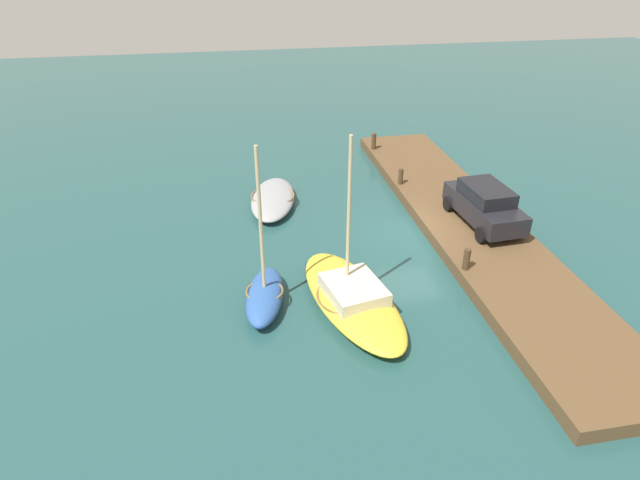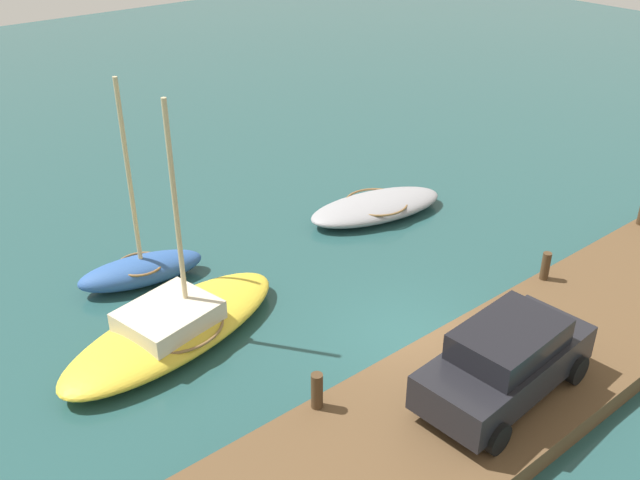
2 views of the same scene
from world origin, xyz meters
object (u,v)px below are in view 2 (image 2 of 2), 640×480
object	(u,v)px
rowboat_blue	(141,268)
mooring_post_west	(317,391)
parked_car	(506,360)
mooring_post_mid_west	(546,266)
motorboat_grey	(376,206)
sailboat_yellow	(173,326)

from	to	relation	value
rowboat_blue	mooring_post_west	bearing A→B (deg)	-76.48
parked_car	mooring_post_mid_west	bearing A→B (deg)	21.39
rowboat_blue	mooring_post_west	size ratio (longest dim) A/B	7.01
mooring_post_west	parked_car	xyz separation A→B (m)	(3.21, -2.12, 0.46)
mooring_post_mid_west	parked_car	world-z (taller)	parked_car
rowboat_blue	mooring_post_west	xyz separation A→B (m)	(0.23, -7.29, 0.46)
motorboat_grey	rowboat_blue	xyz separation A→B (m)	(-7.76, 1.09, 0.13)
mooring_post_west	parked_car	size ratio (longest dim) A/B	0.19
mooring_post_mid_west	mooring_post_west	bearing A→B (deg)	180.00
motorboat_grey	mooring_post_mid_west	size ratio (longest dim) A/B	6.43
mooring_post_west	sailboat_yellow	bearing A→B (deg)	101.09
motorboat_grey	mooring_post_west	world-z (taller)	mooring_post_west
motorboat_grey	mooring_post_mid_west	bearing A→B (deg)	-77.32
motorboat_grey	sailboat_yellow	size ratio (longest dim) A/B	0.75
sailboat_yellow	mooring_post_west	world-z (taller)	sailboat_yellow
mooring_post_west	mooring_post_mid_west	xyz separation A→B (m)	(7.71, 0.00, -0.02)
motorboat_grey	parked_car	size ratio (longest dim) A/B	1.17
rowboat_blue	mooring_post_mid_west	world-z (taller)	rowboat_blue
sailboat_yellow	parked_car	xyz separation A→B (m)	(4.08, -6.52, 0.94)
sailboat_yellow	mooring_post_mid_west	world-z (taller)	sailboat_yellow
sailboat_yellow	mooring_post_west	bearing A→B (deg)	-90.63
parked_car	motorboat_grey	bearing A→B (deg)	58.73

